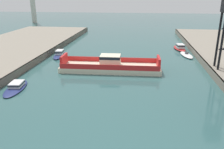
# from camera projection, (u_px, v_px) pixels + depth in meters

# --- Properties ---
(chain_ferry) EXTENTS (22.02, 6.98, 3.48)m
(chain_ferry) POSITION_uv_depth(u_px,v_px,m) (110.00, 66.00, 51.40)
(chain_ferry) COLOR beige
(chain_ferry) RESTS_ON ground
(moored_boat_near_left) EXTENTS (3.33, 8.09, 1.64)m
(moored_boat_near_left) POSITION_uv_depth(u_px,v_px,m) (59.00, 54.00, 63.26)
(moored_boat_near_left) COLOR navy
(moored_boat_near_left) RESTS_ON ground
(moored_boat_near_right) EXTENTS (3.87, 8.30, 1.78)m
(moored_boat_near_right) POSITION_uv_depth(u_px,v_px,m) (180.00, 47.00, 70.80)
(moored_boat_near_right) COLOR red
(moored_boat_near_right) RESTS_ON ground
(moored_boat_mid_right) EXTENTS (3.52, 8.02, 1.09)m
(moored_boat_mid_right) POSITION_uv_depth(u_px,v_px,m) (186.00, 55.00, 63.59)
(moored_boat_mid_right) COLOR white
(moored_boat_mid_right) RESTS_ON ground
(moored_boat_far_left) EXTENTS (3.90, 8.52, 1.13)m
(moored_boat_far_left) POSITION_uv_depth(u_px,v_px,m) (16.00, 87.00, 41.61)
(moored_boat_far_left) COLOR navy
(moored_boat_far_left) RESTS_ON ground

